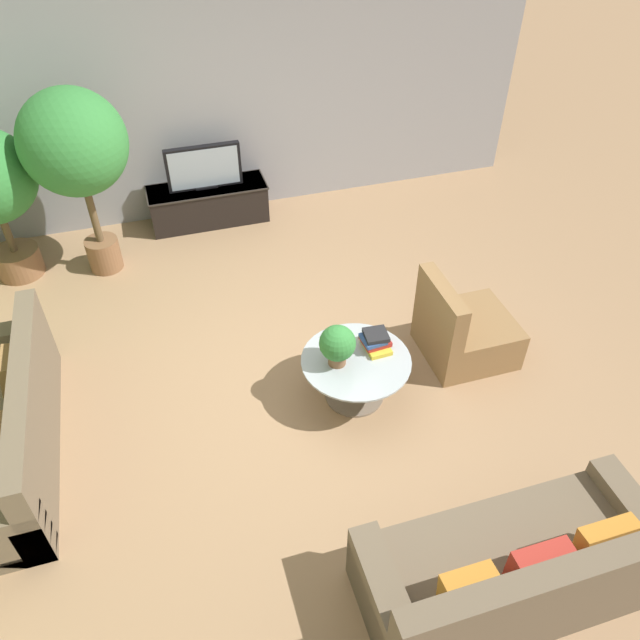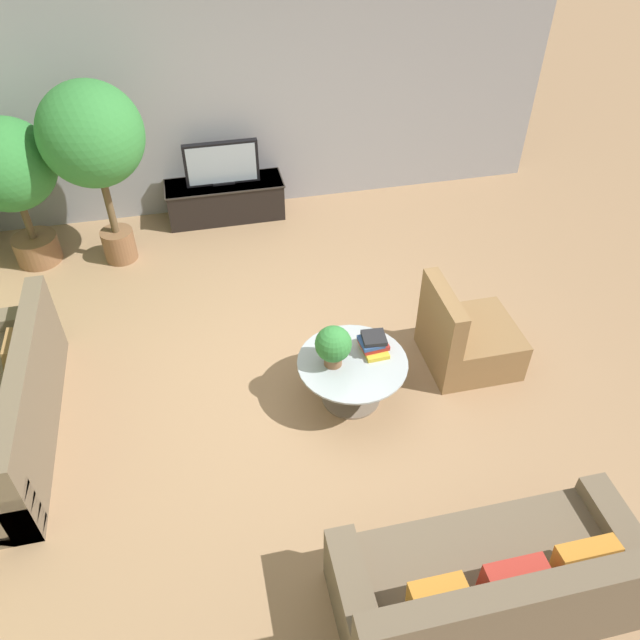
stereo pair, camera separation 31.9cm
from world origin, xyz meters
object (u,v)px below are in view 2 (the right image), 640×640
(television, at_px, (222,163))
(potted_plant_tabletop, at_px, (333,345))
(potted_palm_tall, at_px, (10,172))
(media_console, at_px, (226,199))
(potted_palm_corner, at_px, (93,140))
(armchair_wicker, at_px, (466,339))
(couch_by_wall, at_px, (1,414))
(coffee_table, at_px, (352,373))
(couch_near_entry, at_px, (493,585))

(television, height_order, potted_plant_tabletop, television)
(potted_palm_tall, xyz_separation_m, potted_plant_tabletop, (2.77, -2.80, -0.45))
(television, xyz_separation_m, potted_palm_tall, (-2.19, -0.47, 0.38))
(media_console, relative_size, television, 1.62)
(potted_palm_tall, relative_size, potted_plant_tabletop, 4.38)
(potted_palm_corner, bearing_deg, media_console, 26.33)
(media_console, relative_size, armchair_wicker, 1.66)
(media_console, xyz_separation_m, potted_palm_corner, (-1.28, -0.63, 1.20))
(potted_plant_tabletop, bearing_deg, couch_by_wall, 175.88)
(media_console, xyz_separation_m, potted_plant_tabletop, (0.58, -3.27, 0.42))
(television, relative_size, potted_plant_tabletop, 2.31)
(couch_by_wall, bearing_deg, potted_palm_corner, 160.46)
(armchair_wicker, bearing_deg, couch_by_wall, 90.27)
(potted_plant_tabletop, bearing_deg, potted_palm_tall, 134.64)
(media_console, height_order, television, television)
(media_console, xyz_separation_m, armchair_wicker, (1.89, -3.06, 0.03))
(television, xyz_separation_m, coffee_table, (0.74, -3.28, -0.41))
(coffee_table, bearing_deg, armchair_wicker, 11.24)
(media_console, height_order, coffee_table, media_console)
(television, xyz_separation_m, armchair_wicker, (1.89, -3.05, -0.46))
(television, xyz_separation_m, couch_near_entry, (1.15, -5.27, -0.44))
(couch_near_entry, relative_size, potted_palm_tall, 1.20)
(potted_palm_corner, xyz_separation_m, potted_plant_tabletop, (1.86, -2.64, -0.78))
(media_console, height_order, potted_palm_tall, potted_palm_tall)
(armchair_wicker, bearing_deg, potted_plant_tabletop, 99.29)
(armchair_wicker, bearing_deg, potted_palm_tall, 57.64)
(coffee_table, bearing_deg, television, 102.78)
(couch_by_wall, distance_m, armchair_wicker, 4.04)
(coffee_table, bearing_deg, couch_by_wall, 175.86)
(couch_by_wall, distance_m, couch_near_entry, 3.96)
(coffee_table, relative_size, armchair_wicker, 1.10)
(television, bearing_deg, potted_palm_tall, -167.95)
(couch_by_wall, height_order, potted_palm_tall, potted_palm_tall)
(media_console, bearing_deg, couch_by_wall, -124.91)
(couch_by_wall, height_order, armchair_wicker, armchair_wicker)
(couch_near_entry, bearing_deg, television, -77.68)
(couch_near_entry, xyz_separation_m, potted_plant_tabletop, (-0.57, 2.00, 0.38))
(coffee_table, relative_size, couch_by_wall, 0.44)
(couch_near_entry, relative_size, armchair_wicker, 2.33)
(couch_near_entry, xyz_separation_m, potted_palm_corner, (-2.43, 4.64, 1.16))
(potted_palm_corner, bearing_deg, couch_by_wall, -109.54)
(coffee_table, xyz_separation_m, armchair_wicker, (1.15, 0.23, -0.04))
(couch_near_entry, relative_size, potted_plant_tabletop, 5.26)
(television, bearing_deg, coffee_table, -77.22)
(television, relative_size, coffee_table, 0.93)
(couch_near_entry, height_order, potted_palm_tall, potted_palm_tall)
(potted_palm_tall, bearing_deg, armchair_wicker, -32.36)
(media_console, distance_m, armchair_wicker, 3.59)
(potted_palm_tall, distance_m, potted_palm_corner, 0.98)
(coffee_table, bearing_deg, media_console, 102.77)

